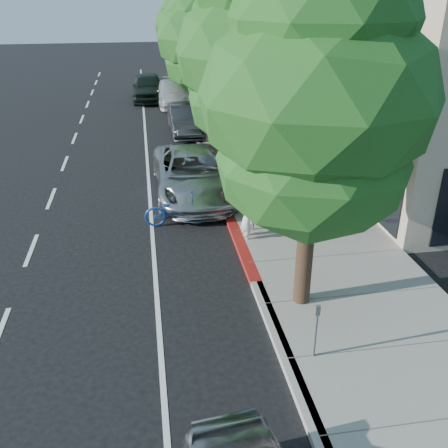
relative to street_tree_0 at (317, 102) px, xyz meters
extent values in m
plane|color=black|center=(-0.90, 2.00, -4.99)|extent=(120.00, 120.00, 0.00)
cube|color=gray|center=(1.40, 10.00, -4.91)|extent=(4.60, 56.00, 0.15)
cube|color=#9E998E|center=(-0.90, 10.00, -4.91)|extent=(0.30, 56.00, 0.15)
cube|color=maroon|center=(-0.90, 3.00, -4.91)|extent=(0.32, 4.00, 0.15)
cube|color=#BAA88F|center=(8.70, 20.00, -1.49)|extent=(10.00, 36.00, 7.00)
cylinder|color=black|center=(0.00, 0.00, -3.55)|extent=(0.40, 0.40, 2.89)
ellipsoid|color=#1C4E17|center=(0.00, 0.00, -1.28)|extent=(4.22, 4.22, 3.37)
ellipsoid|color=#1C4E17|center=(0.00, 0.00, 0.12)|extent=(4.96, 4.96, 3.97)
ellipsoid|color=#1C4E17|center=(0.00, 0.00, 1.61)|extent=(3.72, 3.72, 2.98)
cylinder|color=black|center=(0.00, 6.00, -3.50)|extent=(0.40, 0.40, 2.97)
ellipsoid|color=#1C4E17|center=(0.00, 6.00, -1.17)|extent=(4.25, 4.25, 3.40)
ellipsoid|color=#1C4E17|center=(0.00, 6.00, 0.27)|extent=(5.00, 5.00, 4.00)
cylinder|color=black|center=(0.00, 12.00, -3.71)|extent=(0.40, 0.40, 2.55)
ellipsoid|color=#1C4E17|center=(0.00, 12.00, -1.71)|extent=(3.28, 3.28, 2.62)
ellipsoid|color=#1C4E17|center=(0.00, 12.00, -0.47)|extent=(3.85, 3.85, 3.08)
ellipsoid|color=#1C4E17|center=(0.00, 12.00, 0.85)|extent=(2.89, 2.89, 2.31)
cylinder|color=black|center=(0.00, 18.00, -3.68)|extent=(0.40, 0.40, 2.61)
ellipsoid|color=#1C4E17|center=(0.00, 18.00, -1.64)|extent=(4.55, 4.55, 3.64)
ellipsoid|color=#1C4E17|center=(0.00, 18.00, -0.37)|extent=(5.35, 5.35, 4.28)
ellipsoid|color=#1C4E17|center=(0.00, 18.00, 0.97)|extent=(4.01, 4.01, 3.21)
cylinder|color=black|center=(0.00, 24.00, -3.58)|extent=(0.40, 0.40, 2.82)
ellipsoid|color=#1C4E17|center=(0.00, 24.00, -1.36)|extent=(3.51, 3.51, 2.81)
ellipsoid|color=#1C4E17|center=(0.00, 24.00, 0.00)|extent=(4.13, 4.13, 3.31)
cylinder|color=black|center=(0.00, 30.00, -3.78)|extent=(0.40, 0.40, 2.42)
ellipsoid|color=#1C4E17|center=(0.00, 30.00, -1.88)|extent=(3.97, 3.97, 3.18)
ellipsoid|color=#1C4E17|center=(0.00, 30.00, -0.70)|extent=(4.68, 4.68, 3.74)
ellipsoid|color=#1C4E17|center=(0.00, 30.00, 0.54)|extent=(3.51, 3.51, 2.81)
imported|color=silver|center=(-0.65, 3.53, -4.21)|extent=(0.49, 0.64, 1.56)
imported|color=#17419E|center=(-2.70, 5.00, -4.46)|extent=(2.06, 0.80, 1.06)
imported|color=#ABACB0|center=(-1.85, 7.50, -4.16)|extent=(2.80, 5.99, 1.66)
imported|color=#232529|center=(-1.40, 15.93, -4.26)|extent=(1.64, 4.47, 1.46)
imported|color=beige|center=(-1.57, 23.00, -4.25)|extent=(2.31, 5.17, 1.47)
imported|color=black|center=(-3.10, 24.79, -4.12)|extent=(2.09, 5.12, 1.74)
imported|color=black|center=(1.23, 6.95, -3.96)|extent=(1.08, 1.03, 1.76)
camera|label=1|loc=(-3.50, -9.78, 2.19)|focal=40.00mm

